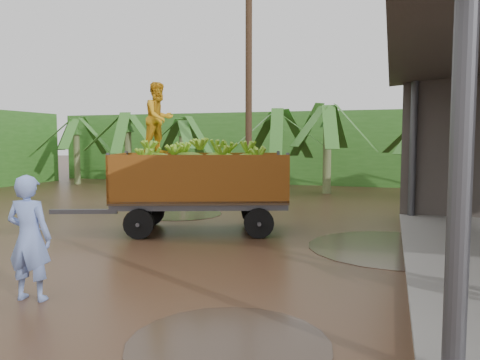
{
  "coord_description": "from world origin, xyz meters",
  "views": [
    {
      "loc": [
        4.72,
        -8.12,
        2.16
      ],
      "look_at": [
        1.25,
        2.63,
        1.21
      ],
      "focal_mm": 35.0,
      "sensor_mm": 36.0,
      "label": 1
    }
  ],
  "objects": [
    {
      "name": "ground",
      "position": [
        0.0,
        0.0,
        0.0
      ],
      "size": [
        100.0,
        100.0,
        0.0
      ],
      "primitive_type": "plane",
      "color": "black",
      "rests_on": "ground"
    },
    {
      "name": "hedge_north",
      "position": [
        -2.0,
        16.0,
        1.8
      ],
      "size": [
        22.0,
        3.0,
        3.6
      ],
      "primitive_type": "cube",
      "color": "#2D661E",
      "rests_on": "ground"
    },
    {
      "name": "banana_plants",
      "position": [
        -4.33,
        8.59,
        1.73
      ],
      "size": [
        24.62,
        14.53,
        3.87
      ],
      "color": "#2D661E",
      "rests_on": "ground"
    },
    {
      "name": "utility_pole",
      "position": [
        -0.24,
        8.27,
        3.99
      ],
      "size": [
        1.2,
        0.24,
        7.87
      ],
      "color": "#47301E",
      "rests_on": "ground"
    },
    {
      "name": "man_blue",
      "position": [
        0.1,
        -3.08,
        0.86
      ],
      "size": [
        0.67,
        0.49,
        1.71
      ],
      "primitive_type": "imported",
      "rotation": [
        0.0,
        0.0,
        3.28
      ],
      "color": "#7893DB",
      "rests_on": "ground"
    },
    {
      "name": "banana_trailer",
      "position": [
        0.38,
        2.13,
        1.25
      ],
      "size": [
        5.6,
        3.17,
        3.57
      ],
      "rotation": [
        0.0,
        0.0,
        0.34
      ],
      "color": "#A55C17",
      "rests_on": "ground"
    }
  ]
}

